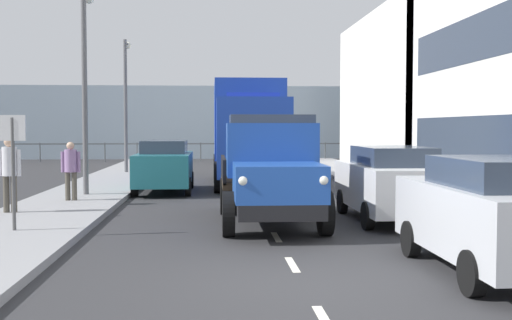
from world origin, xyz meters
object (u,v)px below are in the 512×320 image
Objects in this scene: truck_vintage_blue at (271,172)px; street_sign at (13,152)px; lorry_cargo_blue at (248,130)px; lamp_post_promenade at (85,71)px; pedestrian_near_railing at (71,166)px; lamp_post_far at (126,93)px; car_teal_oppositeside_0 at (164,165)px; pedestrian_couple_b at (10,168)px; car_white_kerbside_1 at (390,182)px; car_silver_kerbside_near at (491,213)px.

street_sign is (5.15, 1.14, 0.50)m from truck_vintage_blue.
truck_vintage_blue is 0.69× the size of lorry_cargo_blue.
lorry_cargo_blue is 6.89m from lamp_post_promenade.
pedestrian_near_railing is (5.17, -3.93, -0.09)m from truck_vintage_blue.
lamp_post_far is (5.16, -15.17, 2.55)m from truck_vintage_blue.
lamp_post_far is at bearing -73.62° from car_teal_oppositeside_0.
lorry_cargo_blue is 7.59m from lamp_post_far.
pedestrian_near_railing is at bearing 86.96° from lamp_post_promenade.
lamp_post_far reaches higher than truck_vintage_blue.
lamp_post_promenade reaches higher than car_teal_oppositeside_0.
pedestrian_couple_b is at bearing 69.82° from pedestrian_near_railing.
lorry_cargo_blue reaches higher than car_white_kerbside_1.
car_teal_oppositeside_0 is at bearing 40.73° from lorry_cargo_blue.
street_sign reaches higher than car_silver_kerbside_near.
car_teal_oppositeside_0 is at bearing -118.50° from pedestrian_couple_b.
lamp_post_far reaches higher than car_teal_oppositeside_0.
pedestrian_near_railing is at bearing 48.82° from lorry_cargo_blue.
lamp_post_far reaches higher than pedestrian_couple_b.
lamp_post_promenade reaches higher than car_white_kerbside_1.
lamp_post_promenade reaches higher than truck_vintage_blue.
street_sign is (-0.02, 5.07, 0.59)m from pedestrian_near_railing.
truck_vintage_blue is 8.07m from lamp_post_promenade.
lamp_post_far reaches higher than car_white_kerbside_1.
street_sign is (5.21, 11.05, -0.39)m from lorry_cargo_blue.
pedestrian_couple_b is at bearing -71.18° from street_sign.
pedestrian_couple_b is at bearing 61.50° from car_teal_oppositeside_0.
pedestrian_near_railing is at bearing -22.77° from car_white_kerbside_1.
car_silver_kerbside_near is at bearing 90.00° from car_white_kerbside_1.
car_teal_oppositeside_0 is 0.67× the size of lamp_post_promenade.
car_white_kerbside_1 is 9.84m from lamp_post_promenade.
pedestrian_near_railing is at bearing 89.94° from lamp_post_far.
car_teal_oppositeside_0 is (2.87, -7.39, -0.28)m from truck_vintage_blue.
lamp_post_promenade is at bearing -90.61° from street_sign.
lamp_post_far is (0.08, -9.49, -0.12)m from lamp_post_promenade.
truck_vintage_blue is 16.22m from lamp_post_far.
car_silver_kerbside_near is at bearing 100.66° from lorry_cargo_blue.
lamp_post_far is (7.97, -19.89, 2.83)m from car_silver_kerbside_near.
truck_vintage_blue reaches higher than car_silver_kerbside_near.
car_silver_kerbside_near is 0.97× the size of car_teal_oppositeside_0.
truck_vintage_blue is at bearing 165.89° from pedestrian_couple_b.
car_white_kerbside_1 is at bearing -167.82° from street_sign.
pedestrian_couple_b is 2.85m from street_sign.
car_silver_kerbside_near is at bearing 111.85° from lamp_post_far.
lorry_cargo_blue is 1.98× the size of car_teal_oppositeside_0.
truck_vintage_blue is 1.36× the size of car_teal_oppositeside_0.
pedestrian_couple_b is 0.30× the size of lamp_post_far.
pedestrian_near_railing is (-0.89, -2.41, -0.11)m from pedestrian_couple_b.
car_silver_kerbside_near is at bearing 120.82° from truck_vintage_blue.
lamp_post_promenade is 2.74× the size of street_sign.
car_white_kerbside_1 is (-2.75, 9.33, -1.18)m from lorry_cargo_blue.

